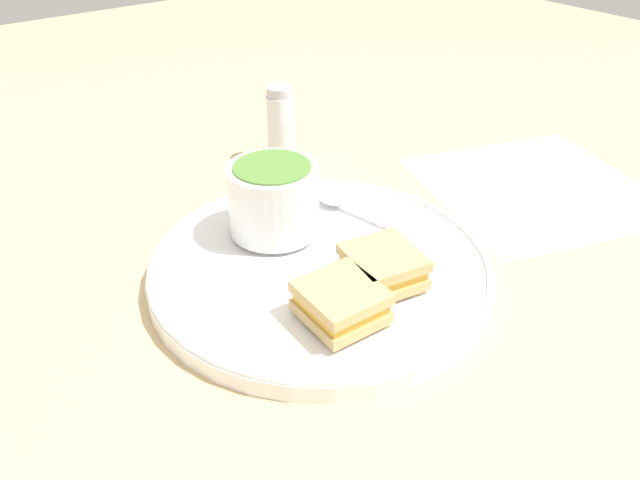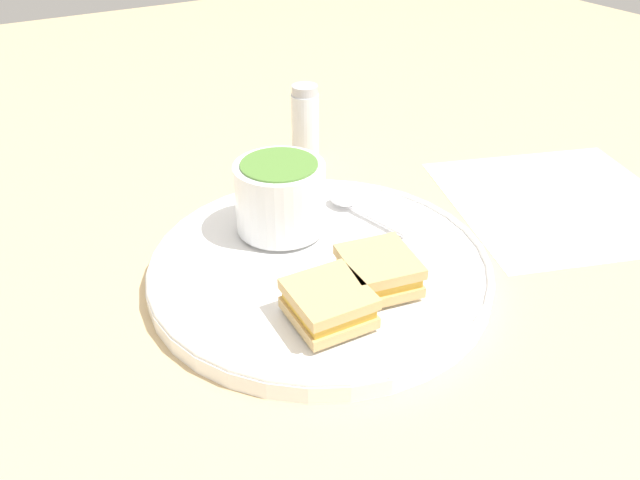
# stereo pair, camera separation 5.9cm
# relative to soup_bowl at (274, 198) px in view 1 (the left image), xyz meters

# --- Properties ---
(ground_plane) EXTENTS (2.40, 2.40, 0.00)m
(ground_plane) POSITION_rel_soup_bowl_xyz_m (-0.01, 0.07, -0.06)
(ground_plane) COLOR #D1B27F
(plate) EXTENTS (0.33, 0.33, 0.02)m
(plate) POSITION_rel_soup_bowl_xyz_m (-0.01, 0.07, -0.05)
(plate) COLOR white
(plate) RESTS_ON ground_plane
(soup_bowl) EXTENTS (0.09, 0.09, 0.07)m
(soup_bowl) POSITION_rel_soup_bowl_xyz_m (0.00, 0.00, 0.00)
(soup_bowl) COLOR white
(soup_bowl) RESTS_ON plate
(spoon) EXTENTS (0.04, 0.11, 0.01)m
(spoon) POSITION_rel_soup_bowl_xyz_m (-0.08, -0.00, -0.03)
(spoon) COLOR silver
(spoon) RESTS_ON plate
(sandwich_half_near) EXTENTS (0.07, 0.07, 0.03)m
(sandwich_half_near) POSITION_rel_soup_bowl_xyz_m (0.03, 0.15, -0.02)
(sandwich_half_near) COLOR tan
(sandwich_half_near) RESTS_ON plate
(sandwich_half_far) EXTENTS (0.07, 0.08, 0.03)m
(sandwich_half_far) POSITION_rel_soup_bowl_xyz_m (-0.03, 0.13, -0.02)
(sandwich_half_far) COLOR tan
(sandwich_half_far) RESTS_ON plate
(salt_shaker) EXTENTS (0.04, 0.04, 0.10)m
(salt_shaker) POSITION_rel_soup_bowl_xyz_m (-0.12, -0.17, -0.01)
(salt_shaker) COLOR silver
(salt_shaker) RESTS_ON ground_plane
(menu_sheet) EXTENTS (0.32, 0.32, 0.00)m
(menu_sheet) POSITION_rel_soup_bowl_xyz_m (-0.33, 0.09, -0.06)
(menu_sheet) COLOR white
(menu_sheet) RESTS_ON ground_plane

